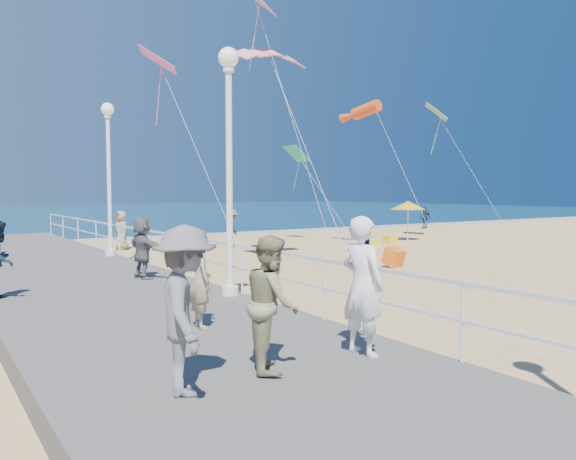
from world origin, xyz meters
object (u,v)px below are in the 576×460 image
spectator_6 (200,281)px  beach_walker_c (122,230)px  spectator_1 (272,303)px  beach_walker_b (425,218)px  beach_umbrella (408,205)px  beach_chair_right (372,243)px  toddler_held (364,260)px  woman_holding_toddler (362,286)px  box_kite (394,259)px  lamp_post_mid (229,145)px  lamp_post_far (109,163)px  beach_walker_a (232,229)px  beach_chair_left (390,240)px  spectator_2 (185,310)px  spectator_5 (143,248)px

spectator_6 → beach_walker_c: (3.87, 16.86, -0.28)m
spectator_1 → beach_walker_b: (26.58, 21.92, -0.47)m
beach_umbrella → beach_chair_right: size_ratio=3.89×
toddler_held → spectator_1: size_ratio=0.53×
woman_holding_toddler → box_kite: woman_holding_toddler is taller
lamp_post_mid → woman_holding_toddler: 5.54m
lamp_post_mid → toddler_held: 5.25m
beach_umbrella → spectator_6: bearing=-144.3°
lamp_post_far → toddler_held: size_ratio=5.90×
beach_walker_b → box_kite: size_ratio=2.62×
box_kite → beach_walker_a: bearing=94.3°
lamp_post_far → beach_umbrella: 16.61m
toddler_held → beach_chair_right: size_ratio=1.64×
beach_walker_a → beach_chair_left: size_ratio=3.34×
box_kite → beach_chair_right: box_kite is taller
beach_walker_a → beach_umbrella: (9.89, -1.52, 0.99)m
spectator_6 → beach_walker_a: spectator_6 is taller
spectator_2 → box_kite: 14.18m
spectator_2 → toddler_held: bearing=-67.3°
woman_holding_toddler → beach_walker_a: bearing=-29.0°
lamp_post_far → spectator_1: size_ratio=3.10×
beach_walker_c → box_kite: size_ratio=2.97×
lamp_post_mid → spectator_6: lamp_post_mid is taller
beach_walker_a → box_kite: bearing=-127.0°
spectator_1 → spectator_2: bearing=125.1°
lamp_post_far → woman_holding_toddler: lamp_post_far is taller
spectator_1 → beach_walker_a: spectator_1 is taller
toddler_held → beach_chair_right: 18.87m
spectator_2 → beach_chair_left: spectator_2 is taller
beach_walker_a → woman_holding_toddler: bearing=-159.9°
lamp_post_mid → box_kite: (8.19, 3.36, -3.36)m
lamp_post_far → beach_walker_a: size_ratio=2.90×
spectator_2 → spectator_5: size_ratio=1.18×
spectator_2 → box_kite: size_ratio=3.16×
beach_umbrella → spectator_5: bearing=-156.7°
spectator_5 → beach_walker_c: bearing=-23.5°
spectator_1 → spectator_6: size_ratio=1.11×
lamp_post_far → beach_umbrella: lamp_post_far is taller
spectator_2 → beach_umbrella: (19.62, 15.78, 0.56)m
spectator_5 → beach_walker_c: 11.58m
woman_holding_toddler → spectator_1: woman_holding_toddler is taller
woman_holding_toddler → beach_chair_left: size_ratio=3.51×
spectator_5 → spectator_6: (-0.98, -5.66, -0.03)m
spectator_2 → beach_walker_c: spectator_2 is taller
lamp_post_far → beach_walker_a: lamp_post_far is taller
lamp_post_mid → woman_holding_toddler: lamp_post_mid is taller
beach_umbrella → beach_chair_left: 2.72m
lamp_post_mid → lamp_post_far: bearing=90.0°
beach_chair_left → beach_umbrella: bearing=19.8°
toddler_held → spectator_1: 1.59m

